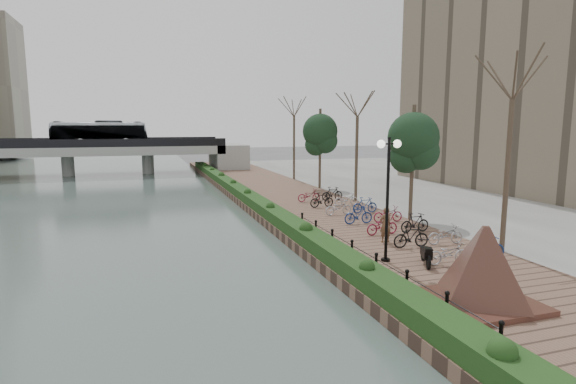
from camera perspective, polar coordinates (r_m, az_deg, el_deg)
name	(u,v)px	position (r m, az deg, el deg)	size (l,w,h in m)	color
ground	(353,301)	(15.61, 8.23, -13.58)	(220.00, 220.00, 0.00)	#59595B
river_water	(28,203)	(39.36, -30.14, -1.27)	(30.00, 130.00, 0.02)	#42524B
promenade	(297,203)	(32.70, 1.09, -1.45)	(8.00, 75.00, 0.50)	brown
inland_pavement	(477,193)	(40.74, 22.91, -0.16)	(24.00, 75.00, 0.50)	slate
hedge	(243,193)	(34.09, -5.69, -0.15)	(1.10, 56.00, 0.60)	#203D16
chain_fence	(363,257)	(17.62, 9.54, -8.11)	(0.10, 14.10, 0.70)	black
granite_monument	(484,265)	(14.74, 23.60, -8.50)	(3.96, 3.96, 2.39)	#42241C
lamppost	(388,173)	(17.80, 12.61, 2.39)	(1.02, 0.32, 4.89)	black
motorcycle	(426,254)	(18.27, 17.10, -7.48)	(0.44, 1.41, 0.88)	black
pedestrian	(385,225)	(21.18, 12.25, -4.09)	(0.60, 0.39, 1.63)	brown
bicycle_parking	(373,214)	(25.33, 10.69, -2.81)	(2.40, 17.32, 1.00)	#A5A5A9
street_trees	(380,160)	(29.53, 11.57, 4.05)	(3.20, 37.12, 6.80)	#3B3023
bridge	(74,147)	(58.55, -25.55, 5.14)	(36.00, 10.77, 6.50)	#999A95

